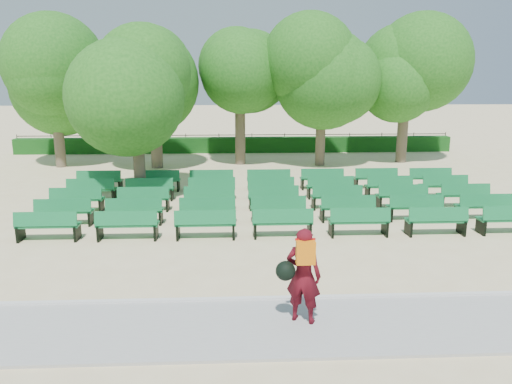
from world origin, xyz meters
TOP-DOWN VIEW (x-y plane):
  - ground at (0.00, 0.00)m, footprint 120.00×120.00m
  - paving at (0.00, -7.40)m, footprint 30.00×2.20m
  - curb at (0.00, -6.25)m, footprint 30.00×0.12m
  - hedge at (0.00, 14.00)m, footprint 26.00×0.70m
  - fence at (0.00, 14.40)m, footprint 26.00×0.10m
  - tree_line at (0.00, 10.00)m, footprint 21.80×6.80m
  - bench_array at (1.23, 0.99)m, footprint 1.76×0.60m
  - tree_among at (-3.67, 2.64)m, footprint 4.17×4.17m
  - person at (1.07, -7.23)m, footprint 0.92×0.68m

SIDE VIEW (x-z plane):
  - ground at x=0.00m, z-range 0.00..0.00m
  - fence at x=0.00m, z-range -0.51..0.51m
  - tree_line at x=0.00m, z-range -3.52..3.52m
  - paving at x=0.00m, z-range 0.00..0.06m
  - curb at x=0.00m, z-range 0.00..0.10m
  - bench_array at x=1.23m, z-range -0.46..0.64m
  - hedge at x=0.00m, z-range 0.00..0.90m
  - person at x=1.07m, z-range 0.09..1.93m
  - tree_among at x=-3.67m, z-range 1.10..7.11m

